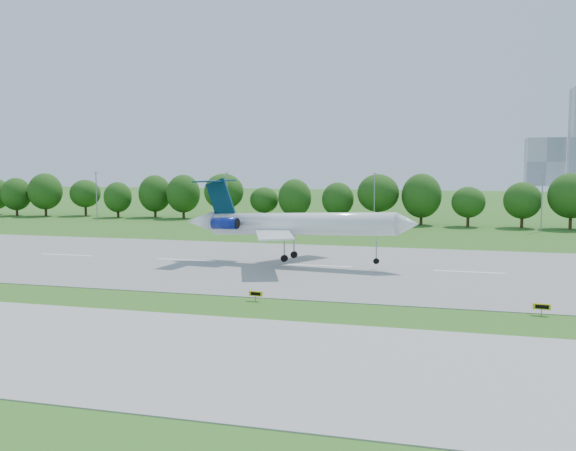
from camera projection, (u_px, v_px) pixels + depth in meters
The scene contains 10 objects.
ground at pixel (471, 316), 59.54m from camera, with size 600.00×600.00×0.00m, color #295716.
runway at pixel (469, 272), 83.55m from camera, with size 400.00×45.00×0.08m, color gray.
taxiway at pixel (474, 378), 42.24m from camera, with size 400.00×23.00×0.08m, color #ADADA8.
tree_line at pixel (467, 199), 147.32m from camera, with size 288.40×8.40×10.40m.
light_poles at pixel (455, 200), 138.36m from camera, with size 175.90×0.25×12.19m.
airliner at pixel (290, 223), 89.48m from camera, with size 33.93×24.63×11.44m.
taxi_sign_left at pixel (256, 294), 66.07m from camera, with size 1.48×0.32×1.03m.
taxi_sign_centre at pixel (542, 307), 59.73m from camera, with size 1.60×0.37×1.12m.
service_vehicle_a at pixel (279, 225), 141.81m from camera, with size 1.32×3.80×1.25m, color white.
service_vehicle_b at pixel (273, 225), 143.10m from camera, with size 1.59×3.95×1.35m, color silver.
Camera 1 is at (-1.07, -60.90, 14.03)m, focal length 40.00 mm.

